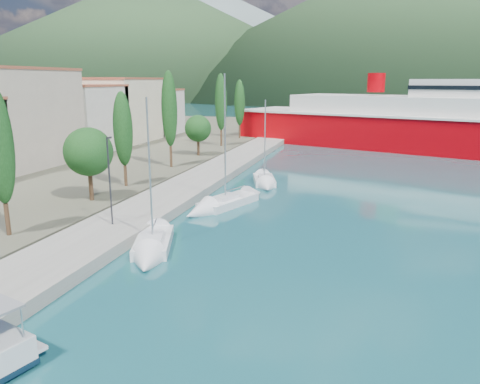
% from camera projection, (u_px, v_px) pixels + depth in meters
% --- Properties ---
extents(ground, '(1400.00, 1400.00, 0.00)m').
position_uv_depth(ground, '(345.00, 119.00, 130.25)').
color(ground, '#1A555D').
extents(quay, '(5.00, 88.00, 0.80)m').
position_uv_depth(quay, '(184.00, 189.00, 44.70)').
color(quay, gray).
rests_on(quay, ground).
extents(town_buildings, '(9.20, 69.20, 11.30)m').
position_uv_depth(town_buildings, '(49.00, 120.00, 59.86)').
color(town_buildings, beige).
rests_on(town_buildings, land_strip).
extents(tree_row, '(4.02, 65.02, 10.96)m').
position_uv_depth(tree_row, '(153.00, 126.00, 49.54)').
color(tree_row, '#47301E').
rests_on(tree_row, land_strip).
extents(lamp_posts, '(0.15, 49.24, 6.06)m').
position_uv_depth(lamp_posts, '(116.00, 176.00, 32.61)').
color(lamp_posts, '#2D2D33').
rests_on(lamp_posts, quay).
extents(sailboat_near, '(4.43, 7.57, 10.44)m').
position_uv_depth(sailboat_near, '(150.00, 252.00, 28.66)').
color(sailboat_near, silver).
rests_on(sailboat_near, ground).
extents(sailboat_mid, '(5.01, 8.54, 11.96)m').
position_uv_depth(sailboat_mid, '(213.00, 207.00, 38.88)').
color(sailboat_mid, silver).
rests_on(sailboat_mid, ground).
extents(sailboat_far, '(3.95, 6.76, 9.46)m').
position_uv_depth(sailboat_far, '(265.00, 184.00, 47.67)').
color(sailboat_far, silver).
rests_on(sailboat_far, ground).
extents(ferry, '(62.94, 32.24, 12.31)m').
position_uv_depth(ferry, '(430.00, 126.00, 71.66)').
color(ferry, '#AD0007').
rests_on(ferry, ground).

